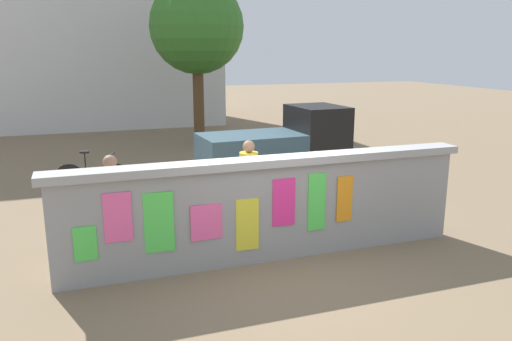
# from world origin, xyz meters

# --- Properties ---
(ground) EXTENTS (60.00, 60.00, 0.00)m
(ground) POSITION_xyz_m (0.00, 8.00, 0.00)
(ground) COLOR #7A664C
(poster_wall) EXTENTS (6.64, 0.42, 1.63)m
(poster_wall) POSITION_xyz_m (-0.01, -0.00, 0.84)
(poster_wall) COLOR gray
(poster_wall) RESTS_ON ground
(auto_rickshaw_truck) EXTENTS (3.68, 1.69, 1.85)m
(auto_rickshaw_truck) POSITION_xyz_m (1.96, 4.35, 0.90)
(auto_rickshaw_truck) COLOR black
(auto_rickshaw_truck) RESTS_ON ground
(motorcycle) EXTENTS (1.90, 0.56, 0.87)m
(motorcycle) POSITION_xyz_m (-1.64, 2.89, 0.46)
(motorcycle) COLOR black
(motorcycle) RESTS_ON ground
(bicycle_near) EXTENTS (1.65, 0.62, 0.95)m
(bicycle_near) POSITION_xyz_m (-2.48, 4.98, 0.36)
(bicycle_near) COLOR black
(bicycle_near) RESTS_ON ground
(person_walking) EXTENTS (0.48, 0.48, 1.62)m
(person_walking) POSITION_xyz_m (0.18, 1.55, 0.99)
(person_walking) COLOR yellow
(person_walking) RESTS_ON ground
(person_bystander) EXTENTS (0.46, 0.46, 1.62)m
(person_bystander) POSITION_xyz_m (-2.28, 1.04, 0.99)
(person_bystander) COLOR #BF6626
(person_bystander) RESTS_ON ground
(tree_roadside) EXTENTS (3.19, 3.19, 5.57)m
(tree_roadside) POSITION_xyz_m (1.30, 10.36, 3.94)
(tree_roadside) COLOR brown
(tree_roadside) RESTS_ON ground
(building_background) EXTENTS (12.10, 6.02, 9.11)m
(building_background) POSITION_xyz_m (-2.57, 16.94, 4.58)
(building_background) COLOR silver
(building_background) RESTS_ON ground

